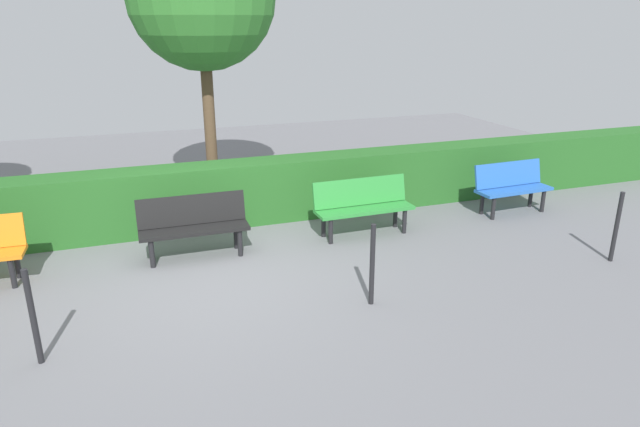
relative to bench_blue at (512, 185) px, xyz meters
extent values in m
plane|color=slate|center=(5.33, 0.83, -0.48)|extent=(21.10, 21.10, 0.00)
cube|color=blue|center=(0.00, 0.07, -0.06)|extent=(1.37, 0.47, 0.05)
cube|color=blue|center=(0.00, -0.12, 0.17)|extent=(1.36, 0.19, 0.42)
cylinder|color=black|center=(-0.54, 0.20, -0.28)|extent=(0.07, 0.07, 0.39)
cylinder|color=black|center=(-0.53, -0.10, -0.28)|extent=(0.07, 0.07, 0.39)
cylinder|color=black|center=(0.52, 0.24, -0.28)|extent=(0.07, 0.07, 0.39)
cylinder|color=black|center=(0.53, -0.06, -0.28)|extent=(0.07, 0.07, 0.39)
cube|color=#2D8C38|center=(2.84, 0.16, -0.06)|extent=(1.55, 0.44, 0.05)
cube|color=#2D8C38|center=(2.84, -0.03, 0.17)|extent=(1.54, 0.15, 0.42)
cylinder|color=black|center=(2.22, 0.31, -0.28)|extent=(0.07, 0.07, 0.39)
cylinder|color=black|center=(2.22, 0.01, -0.28)|extent=(0.07, 0.07, 0.39)
cylinder|color=black|center=(3.46, 0.32, -0.28)|extent=(0.07, 0.07, 0.39)
cylinder|color=black|center=(3.46, 0.02, -0.28)|extent=(0.07, 0.07, 0.39)
cube|color=black|center=(5.42, 0.16, -0.06)|extent=(1.50, 0.44, 0.05)
cube|color=black|center=(5.42, -0.03, 0.17)|extent=(1.50, 0.13, 0.42)
cylinder|color=black|center=(4.83, 0.32, -0.28)|extent=(0.07, 0.07, 0.39)
cylinder|color=black|center=(4.82, 0.02, -0.28)|extent=(0.07, 0.07, 0.39)
cylinder|color=black|center=(6.03, 0.31, -0.28)|extent=(0.07, 0.07, 0.39)
cylinder|color=black|center=(6.02, 0.01, -0.28)|extent=(0.07, 0.07, 0.39)
cylinder|color=black|center=(7.70, 0.35, -0.28)|extent=(0.07, 0.07, 0.39)
cylinder|color=black|center=(7.69, 0.05, -0.28)|extent=(0.07, 0.07, 0.39)
cube|color=#266023|center=(4.09, -1.08, 0.02)|extent=(17.10, 0.65, 1.00)
cylinder|color=brown|center=(4.71, -2.54, 0.93)|extent=(0.21, 0.21, 2.82)
cylinder|color=black|center=(0.01, 2.23, 0.02)|extent=(0.06, 0.06, 1.00)
cylinder|color=black|center=(3.67, 2.23, 0.02)|extent=(0.06, 0.06, 1.00)
cylinder|color=black|center=(7.22, 2.23, 0.02)|extent=(0.06, 0.06, 1.00)
camera|label=1|loc=(6.22, 7.55, 2.69)|focal=31.23mm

